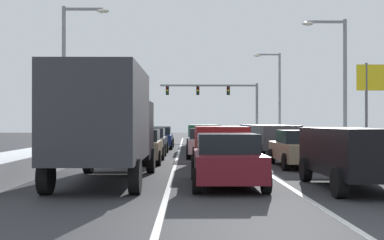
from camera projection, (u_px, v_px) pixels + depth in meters
name	position (u px, v px, depth m)	size (l,w,h in m)	color
ground_plane	(209.00, 156.00, 26.71)	(124.45, 124.45, 0.00)	#333335
lane_stripe_between_right_lane_and_center_lane	(233.00, 151.00, 31.52)	(0.14, 52.65, 0.01)	silver
lane_stripe_between_center_lane_and_left_lane	(179.00, 151.00, 31.48)	(0.14, 52.65, 0.01)	silver
snow_bank_right_shoulder	(316.00, 147.00, 31.57)	(1.85, 52.65, 0.54)	white
snow_bank_left_shoulder	(95.00, 145.00, 31.44)	(1.90, 52.65, 0.74)	white
suv_black_right_lane_nearest	(355.00, 152.00, 13.68)	(2.16, 4.90, 1.67)	black
sedan_tan_right_lane_second	(300.00, 148.00, 20.40)	(2.00, 4.50, 1.51)	#937F60
suv_charcoal_right_lane_third	(275.00, 137.00, 26.84)	(2.16, 4.90, 1.67)	#38383D
suv_navy_right_lane_fourth	(259.00, 135.00, 32.98)	(2.16, 4.90, 1.67)	navy
sedan_gray_right_lane_fifth	(244.00, 136.00, 39.28)	(2.00, 4.50, 1.51)	slate
sedan_maroon_center_lane_nearest	(227.00, 160.00, 14.24)	(2.00, 4.50, 1.51)	maroon
suv_red_center_lane_second	(219.00, 142.00, 20.33)	(2.16, 4.90, 1.67)	maroon
sedan_silver_center_lane_third	(205.00, 143.00, 26.07)	(2.00, 4.50, 1.51)	#B7BABF
suv_green_center_lane_fourth	(203.00, 135.00, 31.98)	(2.16, 4.90, 1.67)	#1E5633
suv_white_center_lane_fifth	(203.00, 133.00, 38.77)	(2.16, 4.90, 1.67)	silver
box_truck_left_lane_nearest	(106.00, 120.00, 15.01)	(2.53, 7.20, 3.36)	black
sedan_tan_left_lane_second	(141.00, 146.00, 22.44)	(2.00, 4.50, 1.51)	#937F60
sedan_charcoal_left_lane_third	(150.00, 141.00, 28.29)	(2.00, 4.50, 1.51)	#38383D
sedan_navy_left_lane_fourth	(159.00, 138.00, 34.73)	(2.00, 4.50, 1.51)	navy
sedan_gray_left_lane_fifth	(160.00, 136.00, 40.36)	(2.00, 4.50, 1.51)	slate
traffic_light_gantry	(223.00, 96.00, 55.47)	(10.94, 0.47, 6.20)	slate
street_lamp_right_near	(339.00, 73.00, 29.20)	(2.66, 0.36, 7.89)	gray
street_lamp_right_mid	(276.00, 89.00, 48.35)	(2.66, 0.36, 8.58)	gray
street_lamp_left_mid	(70.00, 66.00, 27.91)	(2.66, 0.36, 8.34)	gray
roadside_sign_right	(382.00, 87.00, 30.69)	(3.20, 0.16, 5.50)	#59595B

